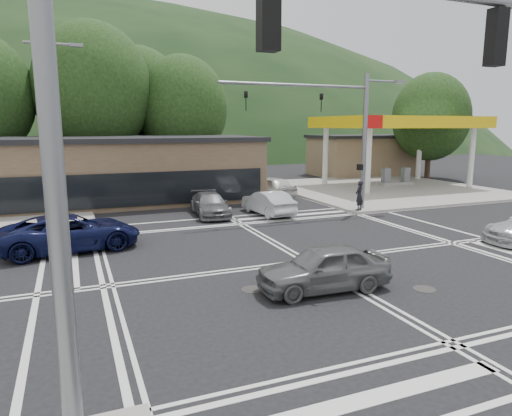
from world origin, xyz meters
name	(u,v)px	position (x,y,z in m)	size (l,w,h in m)	color
ground	(307,261)	(0.00, 0.00, 0.00)	(120.00, 120.00, 0.00)	black
sidewalk_ne	(383,189)	(15.00, 15.00, 0.07)	(16.00, 16.00, 0.15)	gray
gas_station_canopy	(398,126)	(16.99, 15.99, 5.04)	(12.32, 8.34, 5.75)	silver
convenience_store	(363,156)	(20.00, 25.00, 1.90)	(10.00, 6.00, 3.80)	#846B4F
commercial_row	(71,174)	(-8.00, 17.00, 2.00)	(24.00, 8.00, 4.00)	brown
hill_north	(109,149)	(0.00, 90.00, 0.00)	(252.00, 126.00, 140.00)	black
tree_n_b	(93,90)	(-6.00, 24.00, 7.79)	(9.00, 9.00, 12.98)	#382619
tree_n_c	(182,108)	(1.00, 24.00, 6.49)	(7.60, 7.60, 10.87)	#382619
tree_n_e	(139,102)	(-2.00, 28.00, 7.14)	(8.40, 8.40, 11.98)	#382619
tree_ne	(431,117)	(24.00, 20.00, 5.84)	(7.20, 7.20, 9.99)	#382619
streetlight_nw	(58,125)	(-8.44, 9.00, 5.05)	(2.50, 0.25, 9.00)	slate
signal_mast_ne	(347,125)	(6.95, 8.20, 5.07)	(11.65, 0.30, 8.00)	slate
signal_mast_sw	(190,119)	(-6.39, -8.20, 5.12)	(9.14, 0.28, 8.00)	slate
car_blue_west	(71,232)	(-8.16, 5.00, 0.76)	(2.51, 5.44, 1.51)	#0C1137
car_grey_center	(324,268)	(-0.97, -2.86, 0.71)	(1.68, 4.18, 1.42)	slate
car_queue_a	(268,203)	(2.34, 9.00, 0.69)	(1.46, 4.18, 1.38)	silver
car_queue_b	(271,187)	(5.02, 14.58, 0.77)	(1.82, 4.53, 1.54)	silver
car_northbound	(210,204)	(-0.82, 9.97, 0.64)	(1.78, 4.38, 1.27)	#5D5F62
pedestrian	(359,196)	(7.50, 7.50, 1.01)	(0.63, 0.41, 1.73)	black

